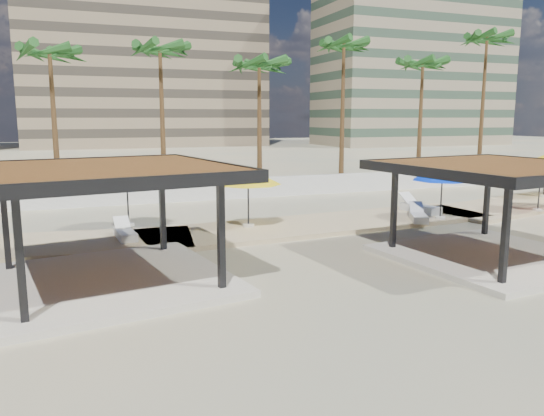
{
  "coord_description": "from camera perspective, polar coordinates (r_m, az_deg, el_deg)",
  "views": [
    {
      "loc": [
        -8.29,
        -13.51,
        4.72
      ],
      "look_at": [
        -1.42,
        4.56,
        1.4
      ],
      "focal_mm": 35.0,
      "sensor_mm": 36.0,
      "label": 1
    }
  ],
  "objects": [
    {
      "name": "building_east",
      "position": [
        98.22,
        14.99,
        16.76
      ],
      "size": [
        32.0,
        15.0,
        36.4
      ],
      "color": "gray",
      "rests_on": "ground"
    },
    {
      "name": "lounger_c",
      "position": [
        26.67,
        15.58,
        0.02
      ],
      "size": [
        1.08,
        2.32,
        0.84
      ],
      "rotation": [
        0.0,
        0.0,
        1.74
      ],
      "color": "white",
      "rests_on": "promenade"
    },
    {
      "name": "palm_f",
      "position": [
        36.72,
        7.73,
        16.35
      ],
      "size": [
        3.0,
        3.0,
        10.22
      ],
      "color": "brown",
      "rests_on": "ground"
    },
    {
      "name": "umbrella_d",
      "position": [
        24.88,
        17.87,
        3.58
      ],
      "size": [
        3.39,
        3.39,
        2.41
      ],
      "rotation": [
        0.0,
        0.0,
        -0.3
      ],
      "color": "beige",
      "rests_on": "promenade"
    },
    {
      "name": "palm_c",
      "position": [
        31.77,
        -22.78,
        14.62
      ],
      "size": [
        3.0,
        3.0,
        8.97
      ],
      "color": "brown",
      "rests_on": "ground"
    },
    {
      "name": "umbrella_c",
      "position": [
        28.89,
        26.96,
        3.57
      ],
      "size": [
        3.29,
        3.29,
        2.28
      ],
      "rotation": [
        0.0,
        0.0,
        -0.35
      ],
      "color": "beige",
      "rests_on": "promenade"
    },
    {
      "name": "boundary_wall",
      "position": [
        30.93,
        -5.1,
        2.05
      ],
      "size": [
        56.0,
        0.3,
        1.2
      ],
      "primitive_type": "cube",
      "color": "silver",
      "rests_on": "ground"
    },
    {
      "name": "promenade",
      "position": [
        24.0,
        4.99,
        -1.49
      ],
      "size": [
        44.45,
        7.97,
        0.24
      ],
      "color": "#C6B284",
      "rests_on": "ground"
    },
    {
      "name": "palm_h",
      "position": [
        43.93,
        22.09,
        15.91
      ],
      "size": [
        3.0,
        3.0,
        11.26
      ],
      "color": "brown",
      "rests_on": "ground"
    },
    {
      "name": "pavilion_west",
      "position": [
        15.57,
        -17.43,
        -0.64
      ],
      "size": [
        7.69,
        7.69,
        3.41
      ],
      "rotation": [
        0.0,
        0.0,
        0.16
      ],
      "color": "beige",
      "rests_on": "ground"
    },
    {
      "name": "lounger_a",
      "position": [
        20.91,
        -15.52,
        -2.68
      ],
      "size": [
        0.76,
        1.91,
        0.71
      ],
      "rotation": [
        0.0,
        0.0,
        1.65
      ],
      "color": "white",
      "rests_on": "promenade"
    },
    {
      "name": "ground",
      "position": [
        16.54,
        10.33,
        -7.0
      ],
      "size": [
        200.0,
        200.0,
        0.0
      ],
      "primitive_type": "plane",
      "color": "tan",
      "rests_on": "ground"
    },
    {
      "name": "palm_e",
      "position": [
        33.97,
        -1.39,
        14.61
      ],
      "size": [
        3.0,
        3.0,
        8.73
      ],
      "color": "brown",
      "rests_on": "ground"
    },
    {
      "name": "lounger_b",
      "position": [
        24.47,
        15.45,
        -0.89
      ],
      "size": [
        1.43,
        1.98,
        0.72
      ],
      "rotation": [
        0.0,
        0.0,
        1.09
      ],
      "color": "white",
      "rests_on": "promenade"
    },
    {
      "name": "umbrella_f",
      "position": [
        22.94,
        -15.38,
        3.41
      ],
      "size": [
        2.99,
        2.99,
        2.5
      ],
      "rotation": [
        0.0,
        0.0,
        -0.07
      ],
      "color": "beige",
      "rests_on": "promenade"
    },
    {
      "name": "building_mid",
      "position": [
        92.82,
        -13.61,
        15.38
      ],
      "size": [
        38.0,
        16.0,
        30.4
      ],
      "color": "#847259",
      "rests_on": "ground"
    },
    {
      "name": "palm_g",
      "position": [
        39.49,
        15.91,
        14.22
      ],
      "size": [
        3.0,
        3.0,
        9.21
      ],
      "color": "brown",
      "rests_on": "ground"
    },
    {
      "name": "palm_d",
      "position": [
        33.03,
        -11.95,
        15.77
      ],
      "size": [
        3.0,
        3.0,
        9.48
      ],
      "color": "brown",
      "rests_on": "ground"
    },
    {
      "name": "pavilion_central",
      "position": [
        18.99,
        22.89,
        0.55
      ],
      "size": [
        7.08,
        7.08,
        3.25
      ],
      "rotation": [
        0.0,
        0.0,
        0.11
      ],
      "color": "beige",
      "rests_on": "ground"
    },
    {
      "name": "umbrella_b",
      "position": [
        21.98,
        -2.59,
        3.41
      ],
      "size": [
        3.59,
        3.59,
        2.46
      ],
      "rotation": [
        0.0,
        0.0,
        0.37
      ],
      "color": "beige",
      "rests_on": "promenade"
    }
  ]
}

